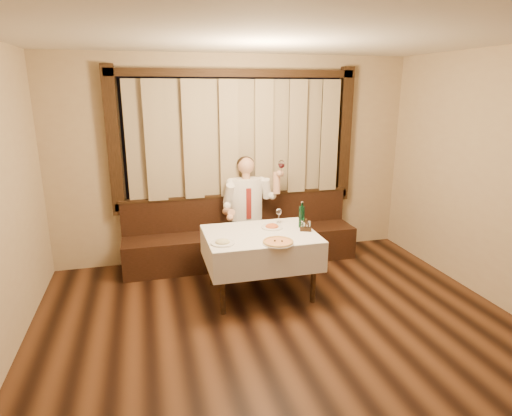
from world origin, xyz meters
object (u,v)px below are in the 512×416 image
object	(u,v)px
pasta_red	(272,225)
green_bottle	(302,216)
banquette	(241,240)
dining_table	(260,242)
seated_man	(248,204)
pasta_cream	(223,241)
pizza	(278,242)
cruet_caddy	(306,227)

from	to	relation	value
pasta_red	green_bottle	distance (m)	0.37
banquette	pasta_red	bearing A→B (deg)	-78.29
dining_table	seated_man	size ratio (longest dim) A/B	0.86
green_bottle	pasta_red	bearing A→B (deg)	169.43
pasta_cream	seated_man	xyz separation A→B (m)	(0.57, 1.17, 0.06)
pizza	pasta_red	distance (m)	0.53
pizza	pasta_red	size ratio (longest dim) A/B	1.34
pasta_red	pasta_cream	xyz separation A→B (m)	(-0.67, -0.38, -0.00)
banquette	pasta_red	xyz separation A→B (m)	(0.18, -0.88, 0.48)
pasta_red	green_bottle	world-z (taller)	green_bottle
pasta_red	green_bottle	bearing A→B (deg)	-10.57
dining_table	pasta_cream	world-z (taller)	pasta_cream
banquette	pizza	distance (m)	1.48
seated_man	pasta_red	bearing A→B (deg)	-82.88
cruet_caddy	seated_man	xyz separation A→B (m)	(-0.45, 0.99, 0.05)
dining_table	green_bottle	bearing A→B (deg)	8.38
pasta_cream	green_bottle	xyz separation A→B (m)	(1.02, 0.31, 0.10)
pizza	green_bottle	distance (m)	0.64
pasta_cream	green_bottle	bearing A→B (deg)	17.24
pasta_red	cruet_caddy	world-z (taller)	cruet_caddy
pasta_cream	dining_table	bearing A→B (deg)	26.03
banquette	seated_man	distance (m)	0.56
dining_table	green_bottle	size ratio (longest dim) A/B	4.00
pasta_red	pasta_cream	world-z (taller)	same
cruet_caddy	seated_man	distance (m)	1.09
cruet_caddy	pizza	bearing A→B (deg)	-121.01
banquette	pasta_red	distance (m)	1.02
dining_table	green_bottle	distance (m)	0.59
dining_table	pizza	size ratio (longest dim) A/B	3.65
dining_table	cruet_caddy	world-z (taller)	cruet_caddy
pasta_red	seated_man	size ratio (longest dim) A/B	0.17
green_bottle	cruet_caddy	world-z (taller)	green_bottle
seated_man	pizza	bearing A→B (deg)	-89.63
seated_man	pasta_cream	bearing A→B (deg)	-115.95
banquette	pasta_red	world-z (taller)	banquette
dining_table	pizza	distance (m)	0.41
dining_table	pasta_cream	xyz separation A→B (m)	(-0.49, -0.24, 0.14)
pizza	banquette	bearing A→B (deg)	93.76
banquette	green_bottle	xyz separation A→B (m)	(0.53, -0.95, 0.58)
cruet_caddy	seated_man	world-z (taller)	seated_man
pasta_red	green_bottle	xyz separation A→B (m)	(0.35, -0.06, 0.10)
seated_man	green_bottle	bearing A→B (deg)	-62.43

